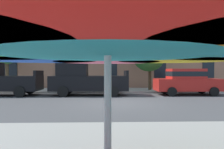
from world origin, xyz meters
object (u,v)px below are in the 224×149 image
object	(u,v)px
pickup_black_midblock	(86,80)
patio_umbrella	(108,23)
street_tree_middle	(148,53)
sedan_red	(187,81)
street_tree_left	(7,53)

from	to	relation	value
pickup_black_midblock	patio_umbrella	distance (m)	12.80
street_tree_middle	sedan_red	bearing A→B (deg)	-52.77
street_tree_middle	pickup_black_midblock	bearing A→B (deg)	-149.67
pickup_black_midblock	street_tree_middle	bearing A→B (deg)	30.33
sedan_red	patio_umbrella	bearing A→B (deg)	-113.64
patio_umbrella	street_tree_left	bearing A→B (deg)	116.37
street_tree_left	street_tree_middle	size ratio (longest dim) A/B	0.94
pickup_black_midblock	street_tree_left	xyz separation A→B (m)	(-6.80, 3.64, 2.13)
pickup_black_midblock	patio_umbrella	world-z (taller)	patio_umbrella
pickup_black_midblock	street_tree_middle	distance (m)	5.88
pickup_black_midblock	sedan_red	size ratio (longest dim) A/B	1.16
pickup_black_midblock	street_tree_left	world-z (taller)	street_tree_left
pickup_black_midblock	street_tree_left	bearing A→B (deg)	151.84
sedan_red	street_tree_middle	xyz separation A→B (m)	(-2.11, 2.78, 2.16)
sedan_red	pickup_black_midblock	bearing A→B (deg)	180.00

